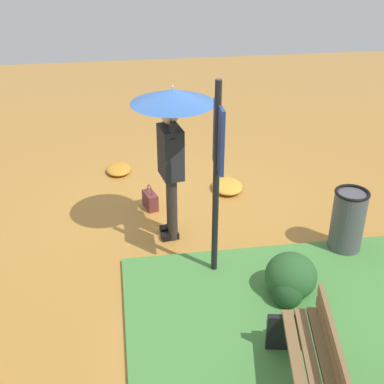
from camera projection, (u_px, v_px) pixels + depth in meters
The scene contains 9 objects.
ground_plane at pixel (178, 226), 6.97m from camera, with size 18.00×18.00×0.00m, color #B27A33.
person_with_umbrella at pixel (172, 126), 5.98m from camera, with size 0.96×0.96×2.04m.
info_sign_post at pixel (218, 160), 5.40m from camera, with size 0.44×0.07×2.30m.
handbag at pixel (150, 200), 7.34m from camera, with size 0.33×0.22×0.37m.
park_bench at pixel (316, 373), 4.24m from camera, with size 1.41×0.62×0.75m.
trash_bin at pixel (348, 221), 6.27m from camera, with size 0.42×0.42×0.83m.
shrub_cluster at pixel (290, 279), 5.58m from camera, with size 0.62×0.56×0.51m.
leaf_pile_near_person at pixel (119, 169), 8.39m from camera, with size 0.49×0.40×0.11m.
leaf_pile_by_bench at pixel (227, 186), 7.85m from camera, with size 0.57×0.46×0.13m.
Camera 1 is at (5.88, -0.70, 3.72)m, focal length 48.47 mm.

